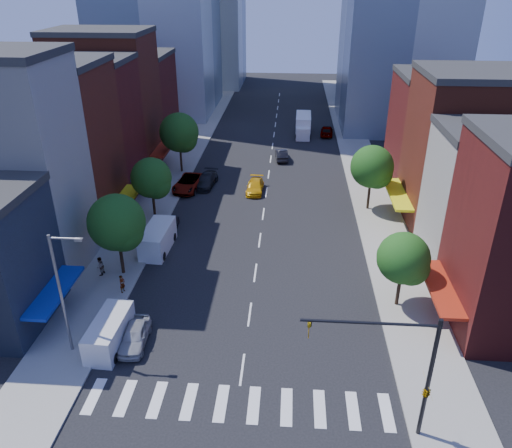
{
  "coord_description": "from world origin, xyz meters",
  "views": [
    {
      "loc": [
        2.72,
        -25.1,
        23.59
      ],
      "look_at": [
        0.09,
        11.62,
        5.0
      ],
      "focal_mm": 35.0,
      "sensor_mm": 36.0,
      "label": 1
    }
  ],
  "objects_px": {
    "cargo_van_far": "(157,239)",
    "traffic_car_far": "(327,131)",
    "pedestrian_near": "(122,284)",
    "parked_car_front": "(135,335)",
    "parked_car_second": "(166,227)",
    "taxi": "(255,186)",
    "traffic_car_oncoming": "(281,155)",
    "pedestrian_far": "(100,266)",
    "parked_car_third": "(188,183)",
    "parked_car_rear": "(206,180)",
    "box_truck": "(303,126)",
    "cargo_van_near": "(109,334)"
  },
  "relations": [
    {
      "from": "traffic_car_far",
      "to": "traffic_car_oncoming",
      "type": "bearing_deg",
      "value": 64.9
    },
    {
      "from": "cargo_van_near",
      "to": "parked_car_third",
      "type": "bearing_deg",
      "value": 92.23
    },
    {
      "from": "parked_car_front",
      "to": "cargo_van_far",
      "type": "bearing_deg",
      "value": 94.66
    },
    {
      "from": "box_truck",
      "to": "traffic_car_far",
      "type": "bearing_deg",
      "value": -1.62
    },
    {
      "from": "cargo_van_near",
      "to": "traffic_car_oncoming",
      "type": "relative_size",
      "value": 1.14
    },
    {
      "from": "parked_car_second",
      "to": "parked_car_third",
      "type": "relative_size",
      "value": 0.69
    },
    {
      "from": "cargo_van_far",
      "to": "pedestrian_far",
      "type": "height_order",
      "value": "cargo_van_far"
    },
    {
      "from": "box_truck",
      "to": "pedestrian_far",
      "type": "height_order",
      "value": "box_truck"
    },
    {
      "from": "parked_car_second",
      "to": "taxi",
      "type": "xyz_separation_m",
      "value": [
        8.15,
        11.37,
        0.01
      ]
    },
    {
      "from": "parked_car_front",
      "to": "taxi",
      "type": "xyz_separation_m",
      "value": [
        6.45,
        28.08,
        -0.05
      ]
    },
    {
      "from": "parked_car_third",
      "to": "pedestrian_far",
      "type": "xyz_separation_m",
      "value": [
        -3.82,
        -19.76,
        0.17
      ]
    },
    {
      "from": "taxi",
      "to": "traffic_car_oncoming",
      "type": "xyz_separation_m",
      "value": [
        2.85,
        11.8,
        0.05
      ]
    },
    {
      "from": "cargo_van_far",
      "to": "traffic_car_far",
      "type": "height_order",
      "value": "cargo_van_far"
    },
    {
      "from": "parked_car_second",
      "to": "traffic_car_far",
      "type": "relative_size",
      "value": 0.87
    },
    {
      "from": "cargo_van_far",
      "to": "parked_car_second",
      "type": "bearing_deg",
      "value": 92.29
    },
    {
      "from": "taxi",
      "to": "pedestrian_far",
      "type": "bearing_deg",
      "value": -119.9
    },
    {
      "from": "parked_car_rear",
      "to": "pedestrian_near",
      "type": "distance_m",
      "value": 23.63
    },
    {
      "from": "parked_car_second",
      "to": "pedestrian_far",
      "type": "height_order",
      "value": "pedestrian_far"
    },
    {
      "from": "cargo_van_near",
      "to": "box_truck",
      "type": "height_order",
      "value": "box_truck"
    },
    {
      "from": "cargo_van_near",
      "to": "pedestrian_near",
      "type": "bearing_deg",
      "value": 101.98
    },
    {
      "from": "box_truck",
      "to": "pedestrian_near",
      "type": "bearing_deg",
      "value": -107.29
    },
    {
      "from": "parked_car_front",
      "to": "traffic_car_oncoming",
      "type": "height_order",
      "value": "traffic_car_oncoming"
    },
    {
      "from": "parked_car_second",
      "to": "parked_car_front",
      "type": "bearing_deg",
      "value": -77.78
    },
    {
      "from": "cargo_van_near",
      "to": "box_truck",
      "type": "bearing_deg",
      "value": 77.15
    },
    {
      "from": "parked_car_second",
      "to": "pedestrian_near",
      "type": "height_order",
      "value": "pedestrian_near"
    },
    {
      "from": "parked_car_front",
      "to": "taxi",
      "type": "height_order",
      "value": "parked_car_front"
    },
    {
      "from": "traffic_car_oncoming",
      "to": "taxi",
      "type": "bearing_deg",
      "value": 70.15
    },
    {
      "from": "traffic_car_far",
      "to": "taxi",
      "type": "bearing_deg",
      "value": 72.44
    },
    {
      "from": "pedestrian_near",
      "to": "traffic_car_oncoming",
      "type": "bearing_deg",
      "value": -1.5
    },
    {
      "from": "parked_car_third",
      "to": "parked_car_rear",
      "type": "bearing_deg",
      "value": 38.25
    },
    {
      "from": "cargo_van_far",
      "to": "box_truck",
      "type": "bearing_deg",
      "value": 72.39
    },
    {
      "from": "parked_car_front",
      "to": "pedestrian_near",
      "type": "bearing_deg",
      "value": 112.18
    },
    {
      "from": "parked_car_third",
      "to": "pedestrian_near",
      "type": "relative_size",
      "value": 3.82
    },
    {
      "from": "cargo_van_near",
      "to": "parked_car_rear",
      "type": "bearing_deg",
      "value": 88.4
    },
    {
      "from": "traffic_car_oncoming",
      "to": "parked_car_front",
      "type": "bearing_deg",
      "value": 70.61
    },
    {
      "from": "parked_car_second",
      "to": "box_truck",
      "type": "height_order",
      "value": "box_truck"
    },
    {
      "from": "traffic_car_far",
      "to": "pedestrian_far",
      "type": "bearing_deg",
      "value": 68.17
    },
    {
      "from": "traffic_car_far",
      "to": "pedestrian_far",
      "type": "xyz_separation_m",
      "value": [
        -21.82,
        -43.59,
        0.19
      ]
    },
    {
      "from": "parked_car_rear",
      "to": "traffic_car_far",
      "type": "xyz_separation_m",
      "value": [
        16.0,
        22.58,
        0.06
      ]
    },
    {
      "from": "traffic_car_far",
      "to": "pedestrian_near",
      "type": "bearing_deg",
      "value": 72.21
    },
    {
      "from": "cargo_van_near",
      "to": "traffic_car_far",
      "type": "distance_m",
      "value": 55.43
    },
    {
      "from": "taxi",
      "to": "parked_car_rear",
      "type": "bearing_deg",
      "value": 168.62
    },
    {
      "from": "pedestrian_near",
      "to": "parked_car_third",
      "type": "bearing_deg",
      "value": 15.34
    },
    {
      "from": "parked_car_rear",
      "to": "parked_car_second",
      "type": "bearing_deg",
      "value": -92.23
    },
    {
      "from": "traffic_car_far",
      "to": "pedestrian_near",
      "type": "relative_size",
      "value": 3.06
    },
    {
      "from": "box_truck",
      "to": "traffic_car_oncoming",
      "type": "bearing_deg",
      "value": -103.39
    },
    {
      "from": "cargo_van_far",
      "to": "cargo_van_near",
      "type": "bearing_deg",
      "value": -87.6
    },
    {
      "from": "cargo_van_near",
      "to": "traffic_car_oncoming",
      "type": "bearing_deg",
      "value": 76.94
    },
    {
      "from": "parked_car_front",
      "to": "parked_car_rear",
      "type": "distance_m",
      "value": 29.49
    },
    {
      "from": "cargo_van_near",
      "to": "traffic_car_oncoming",
      "type": "height_order",
      "value": "cargo_van_near"
    }
  ]
}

